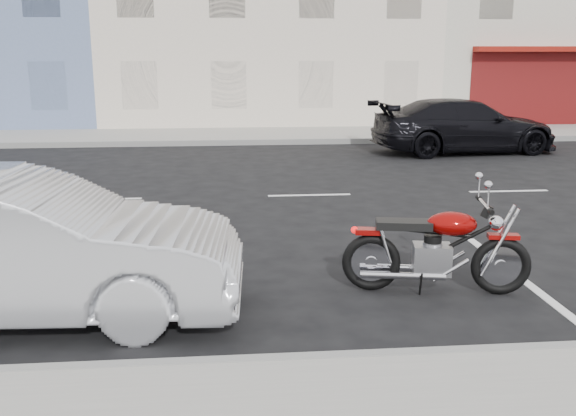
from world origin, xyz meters
name	(u,v)px	position (x,y,z in m)	size (l,w,h in m)	color
ground	(410,193)	(0.00, 0.00, 0.00)	(120.00, 120.00, 0.00)	black
sidewalk_far	(183,136)	(-5.00, 8.70, 0.07)	(80.00, 3.40, 0.15)	gray
curb_near	(56,374)	(-5.00, -7.00, 0.08)	(80.00, 0.12, 0.16)	gray
curb_far	(179,143)	(-5.00, 7.00, 0.08)	(80.00, 0.12, 0.16)	gray
motorcycle	(504,253)	(-0.46, -5.38, 0.49)	(2.12, 0.78, 1.07)	black
sedan_silver	(15,248)	(-5.72, -5.54, 0.76)	(1.60, 4.59, 1.51)	#B7B9C0
car_far	(464,126)	(2.90, 5.05, 0.73)	(2.05, 5.05, 1.46)	black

